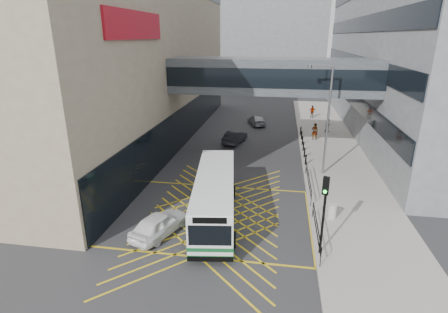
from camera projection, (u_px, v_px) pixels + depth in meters
The scene contains 18 objects.
ground at pixel (214, 215), 22.26m from camera, with size 120.00×120.00×0.00m, color #333335.
building_whsmith at pixel (76, 64), 37.31m from camera, with size 24.17×42.00×16.00m.
building_far at pixel (257, 45), 75.56m from camera, with size 28.00×16.00×18.00m, color slate.
skybridge at pixel (273, 76), 30.53m from camera, with size 20.00×4.10×3.00m.
pavement at pixel (331, 150), 34.84m from camera, with size 6.00×54.00×0.16m, color #9F9A91.
box_junction at pixel (214, 215), 22.26m from camera, with size 12.00×9.00×0.01m.
bus at pixel (215, 195), 21.62m from camera, with size 3.68×10.29×2.82m.
car_white at pixel (159, 223), 19.93m from camera, with size 1.76×4.31×1.37m, color white.
car_dark at pixel (235, 137), 36.98m from camera, with size 1.68×4.29×1.34m, color black.
car_silver at pixel (257, 120), 44.70m from camera, with size 1.74×4.12×1.28m, color #919699.
traffic_light at pixel (324, 205), 17.14m from camera, with size 0.34×0.52×4.34m.
street_lamp at pixel (326, 114), 27.03m from camera, with size 1.97×0.43×8.64m.
litter_bin at pixel (332, 211), 21.46m from camera, with size 0.52×0.52×0.90m, color #ADA89E.
kerb_railings at pixel (312, 198), 22.69m from camera, with size 0.05×12.54×1.00m.
bollards at pixel (303, 143), 35.09m from camera, with size 0.14×10.14×0.90m.
pedestrian_a at pixel (315, 132), 37.57m from camera, with size 0.72×0.52×1.82m, color gray.
pedestrian_b at pixel (328, 125), 40.65m from camera, with size 0.77×0.45×1.58m, color gray.
pedestrian_c at pixel (312, 112), 47.86m from camera, with size 0.99×0.47×1.67m, color gray.
Camera 1 is at (3.85, -19.43, 10.83)m, focal length 28.00 mm.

